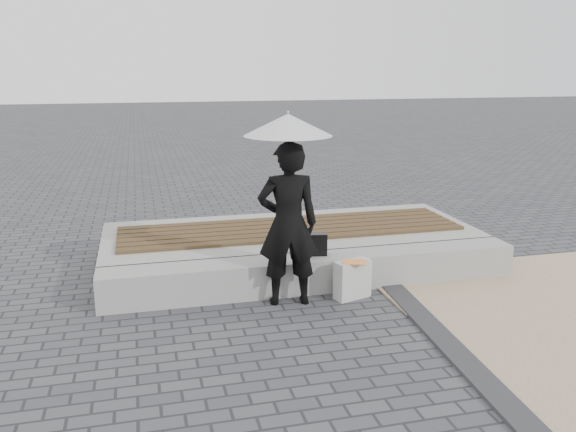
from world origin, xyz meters
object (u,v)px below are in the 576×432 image
Objects in this scene: woman at (288,224)px; handbag at (311,244)px; parasol at (288,125)px; canvas_tote at (352,279)px; seating_ledge at (316,272)px.

woman is 0.67m from handbag.
parasol is 1.91m from canvas_tote.
woman is at bearing 0.00° from parasol.
seating_ledge is at bearing -135.15° from woman.
handbag is (0.38, 0.41, -0.38)m from woman.
woman is at bearing -140.96° from seating_ledge.
handbag is (-0.05, 0.05, 0.33)m from seating_ledge.
woman is 4.87× the size of handbag.
woman is 1.07m from parasol.
handbag is 0.85× the size of canvas_tote.
seating_ledge is at bearing -37.37° from handbag.
parasol reaches higher than woman.
canvas_tote is at bearing -40.56° from handbag.
woman is 1.01m from canvas_tote.
woman reaches higher than handbag.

